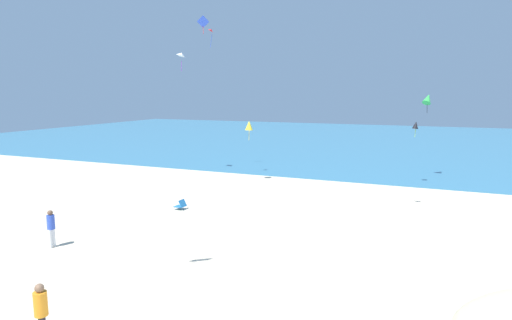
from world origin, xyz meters
name	(u,v)px	position (x,y,z in m)	size (l,w,h in m)	color
ground_plane	(283,243)	(0.00, 10.00, 0.00)	(120.00, 120.00, 0.00)	beige
ocean_water	(390,141)	(0.00, 54.22, 0.03)	(120.00, 60.00, 0.05)	teal
beach_chair_far_left	(181,205)	(-7.14, 12.96, 0.27)	(0.61, 0.56, 0.58)	#2370B2
person_3	(51,226)	(-8.90, 5.64, 0.94)	(0.35, 0.35, 1.63)	white
person_5	(41,310)	(-3.12, 0.10, 0.99)	(0.47, 0.47, 1.72)	black
kite_red	(212,31)	(-9.37, 21.01, 10.94)	(0.40, 0.48, 1.35)	red
kite_blue	(203,22)	(-12.01, 24.47, 12.21)	(0.89, 0.52, 1.48)	blue
kite_black	(416,125)	(4.55, 25.08, 4.29)	(0.55, 0.51, 1.12)	black
kite_white	(182,54)	(-12.93, 22.60, 9.52)	(0.92, 0.92, 1.51)	white
kite_green	(428,99)	(5.16, 27.96, 6.10)	(0.94, 1.12, 1.57)	green
kite_yellow	(249,126)	(-6.74, 21.67, 4.17)	(0.80, 0.81, 1.43)	yellow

